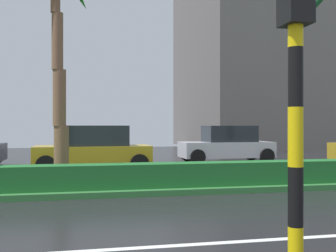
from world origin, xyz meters
name	(u,v)px	position (x,y,z in m)	size (l,w,h in m)	color
traffic_signal_foreground	(295,40)	(8.19, 0.33, 2.60)	(0.28, 0.43, 3.78)	yellow
car_in_traffic_second	(94,149)	(6.47, 12.12, 0.83)	(4.30, 2.02, 1.72)	#B28C1E
car_in_traffic_third	(227,145)	(12.74, 14.70, 0.83)	(4.30, 2.02, 1.72)	silver
building_far_right	(300,60)	(24.38, 28.39, 7.41)	(19.19, 13.67, 14.81)	#605B59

